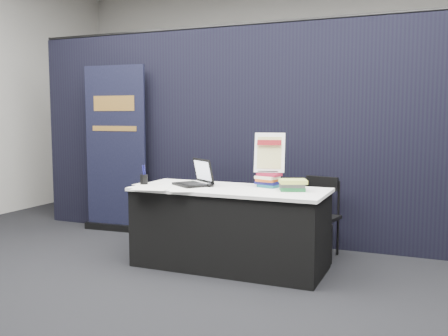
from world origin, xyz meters
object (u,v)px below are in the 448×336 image
book_stack_short (292,185)px  pullup_banner (116,159)px  display_table (230,227)px  info_sign (270,153)px  book_stack_tall (268,180)px  stacking_chair (319,213)px  laptop (192,179)px

book_stack_short → pullup_banner: bearing=162.3°
display_table → info_sign: size_ratio=4.66×
info_sign → book_stack_tall: bearing=-102.7°
stacking_chair → laptop: bearing=-137.4°
laptop → info_sign: (0.72, 0.19, 0.26)m
laptop → book_stack_short: bearing=37.4°
display_table → info_sign: (0.31, 0.22, 0.69)m
display_table → stacking_chair: (0.69, 0.66, 0.07)m
info_sign → stacking_chair: info_sign is taller
book_stack_tall → display_table: bearing=-148.2°
display_table → info_sign: bearing=35.7°
laptop → book_stack_tall: 0.73m
pullup_banner → info_sign: bearing=-19.6°
pullup_banner → book_stack_short: bearing=-21.5°
stacking_chair → pullup_banner: bearing=-171.2°
display_table → stacking_chair: stacking_chair is taller
laptop → display_table: bearing=30.9°
info_sign → pullup_banner: (-2.16, 0.61, -0.17)m
book_stack_tall → pullup_banner: (-2.16, 0.65, 0.08)m
pullup_banner → book_stack_tall: bearing=-20.4°
info_sign → stacking_chair: size_ratio=0.48×
laptop → info_sign: 0.78m
info_sign → stacking_chair: 0.85m
book_stack_short → stacking_chair: 0.71m
laptop → pullup_banner: (-1.45, 0.80, 0.09)m
display_table → stacking_chair: size_ratio=2.25×
book_stack_tall → info_sign: bearing=90.0°
display_table → pullup_banner: (-1.85, 0.84, 0.52)m
laptop → pullup_banner: bearing=-173.0°
book_stack_tall → info_sign: 0.25m
display_table → laptop: size_ratio=4.16×
book_stack_tall → stacking_chair: bearing=51.1°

